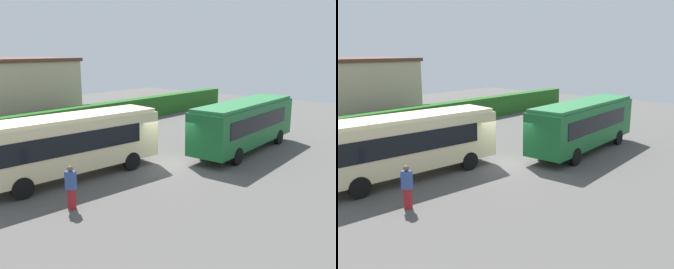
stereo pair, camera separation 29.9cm
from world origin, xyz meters
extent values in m
plane|color=#514F4C|center=(0.00, 0.00, 0.00)|extent=(64.00, 64.00, 0.00)
cube|color=beige|center=(-4.87, 2.50, 1.78)|extent=(9.89, 3.43, 2.46)
cube|color=#F8E8B2|center=(-4.87, 2.50, 3.11)|extent=(9.58, 3.20, 0.20)
cube|color=black|center=(-5.03, 3.72, 2.07)|extent=(7.52, 0.87, 0.98)
cube|color=black|center=(-5.30, 1.34, 2.07)|extent=(7.52, 0.87, 0.98)
cube|color=black|center=(-0.04, 1.96, 2.07)|extent=(0.25, 1.94, 1.03)
cube|color=silver|center=(-0.04, 1.96, 2.83)|extent=(0.18, 1.30, 0.28)
cylinder|color=black|center=(-1.76, 3.24, 0.50)|extent=(1.02, 0.39, 1.00)
cylinder|color=black|center=(-2.00, 1.09, 0.50)|extent=(1.02, 0.39, 1.00)
cylinder|color=black|center=(-7.73, 3.91, 0.50)|extent=(1.02, 0.39, 1.00)
cylinder|color=black|center=(-7.97, 1.75, 0.50)|extent=(1.02, 0.39, 1.00)
sphere|color=silver|center=(0.05, 2.61, 0.90)|extent=(0.22, 0.22, 0.22)
sphere|color=silver|center=(-0.09, 1.31, 0.90)|extent=(0.22, 0.22, 0.22)
cube|color=#19602D|center=(5.53, -1.52, 1.77)|extent=(9.96, 2.90, 2.45)
cube|color=#27723C|center=(5.53, -1.52, 3.10)|extent=(9.66, 2.69, 0.20)
cube|color=black|center=(5.17, -0.33, 2.07)|extent=(7.68, 0.43, 0.98)
cube|color=black|center=(5.29, -2.75, 2.07)|extent=(7.68, 0.43, 0.98)
cube|color=black|center=(10.46, -1.27, 2.07)|extent=(0.14, 1.96, 1.03)
cube|color=silver|center=(10.46, -1.27, 2.82)|extent=(0.11, 1.32, 0.28)
cylinder|color=black|center=(8.52, -0.27, 0.50)|extent=(1.01, 0.33, 1.00)
cylinder|color=black|center=(8.64, -2.46, 0.50)|extent=(1.01, 0.33, 1.00)
cylinder|color=black|center=(2.42, -0.59, 0.50)|extent=(1.01, 0.33, 1.00)
cylinder|color=black|center=(2.53, -2.78, 0.50)|extent=(1.01, 0.33, 1.00)
sphere|color=silver|center=(10.45, -0.61, 0.90)|extent=(0.22, 0.22, 0.22)
sphere|color=silver|center=(10.51, -1.93, 0.90)|extent=(0.22, 0.22, 0.22)
cube|color=maroon|center=(-7.20, -0.77, 0.43)|extent=(0.33, 0.33, 0.86)
cube|color=#334C8C|center=(-7.20, -0.77, 1.24)|extent=(0.40, 0.47, 0.75)
sphere|color=brown|center=(-7.20, -0.77, 1.73)|extent=(0.24, 0.24, 0.24)
cube|color=#4C6B47|center=(-6.57, 4.87, 0.42)|extent=(0.33, 0.36, 0.84)
cube|color=black|center=(-6.57, 4.87, 1.21)|extent=(0.41, 0.52, 0.74)
sphere|color=tan|center=(-6.57, 4.87, 1.70)|extent=(0.23, 0.23, 0.23)
cube|color=silver|center=(4.74, 1.07, 0.41)|extent=(0.25, 0.30, 0.82)
cube|color=#334C8C|center=(4.74, 1.07, 1.18)|extent=(0.27, 0.46, 0.72)
sphere|color=brown|center=(4.74, 1.07, 1.66)|extent=(0.23, 0.23, 0.23)
cube|color=#235A1E|center=(0.00, 11.85, 0.96)|extent=(44.00, 1.20, 1.91)
cube|color=tan|center=(0.98, 18.33, 2.69)|extent=(8.24, 7.16, 5.39)
cube|color=#4C2D23|center=(0.98, 18.33, 5.54)|extent=(8.57, 7.45, 0.30)
camera|label=1|loc=(-15.69, -13.21, 6.41)|focal=40.56mm
camera|label=2|loc=(-15.49, -13.44, 6.41)|focal=40.56mm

